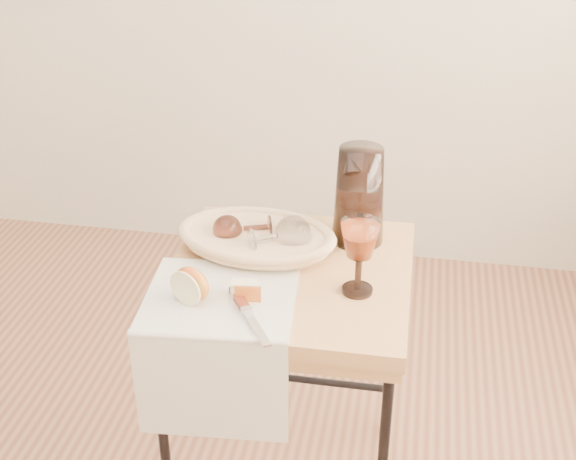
% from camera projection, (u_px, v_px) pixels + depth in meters
% --- Properties ---
extents(side_table, '(0.57, 0.57, 0.72)m').
position_uv_depth(side_table, '(289.00, 389.00, 1.97)').
color(side_table, brown).
rests_on(side_table, floor).
extents(tea_towel, '(0.36, 0.33, 0.01)m').
position_uv_depth(tea_towel, '(221.00, 297.00, 1.69)').
color(tea_towel, white).
rests_on(tea_towel, side_table).
extents(bread_basket, '(0.37, 0.27, 0.05)m').
position_uv_depth(bread_basket, '(257.00, 241.00, 1.87)').
color(bread_basket, tan).
rests_on(bread_basket, side_table).
extents(goblet_lying_a, '(0.14, 0.11, 0.07)m').
position_uv_depth(goblet_lying_a, '(246.00, 228.00, 1.88)').
color(goblet_lying_a, brown).
rests_on(goblet_lying_a, bread_basket).
extents(goblet_lying_b, '(0.17, 0.15, 0.09)m').
position_uv_depth(goblet_lying_b, '(276.00, 236.00, 1.83)').
color(goblet_lying_b, white).
rests_on(goblet_lying_b, bread_basket).
extents(pitcher, '(0.26, 0.30, 0.29)m').
position_uv_depth(pitcher, '(359.00, 195.00, 1.87)').
color(pitcher, black).
rests_on(pitcher, side_table).
extents(wine_goblet, '(0.11, 0.11, 0.18)m').
position_uv_depth(wine_goblet, '(359.00, 257.00, 1.68)').
color(wine_goblet, white).
rests_on(wine_goblet, side_table).
extents(apple_half, '(0.10, 0.08, 0.08)m').
position_uv_depth(apple_half, '(192.00, 284.00, 1.66)').
color(apple_half, red).
rests_on(apple_half, tea_towel).
extents(apple_wedge, '(0.06, 0.04, 0.04)m').
position_uv_depth(apple_wedge, '(245.00, 289.00, 1.68)').
color(apple_wedge, '#FFF2B8').
rests_on(apple_wedge, tea_towel).
extents(table_knife, '(0.13, 0.19, 0.02)m').
position_uv_depth(table_knife, '(248.00, 313.00, 1.62)').
color(table_knife, silver).
rests_on(table_knife, tea_towel).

